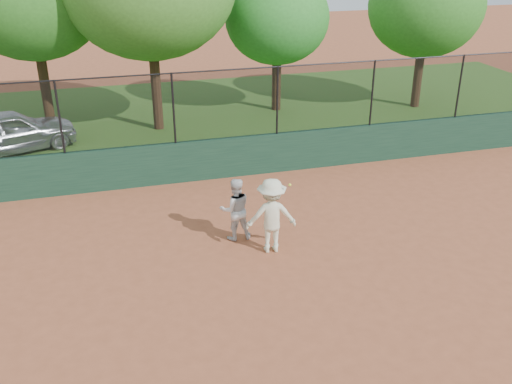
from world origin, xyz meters
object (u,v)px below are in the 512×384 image
object	(u,v)px
tree_3	(277,19)
tree_4	(426,6)
player_second	(235,209)
parked_car	(10,131)
player_main	(271,216)

from	to	relation	value
tree_3	tree_4	distance (m)	5.81
player_second	tree_4	distance (m)	13.56
tree_3	player_second	bearing A→B (deg)	-112.57
player_second	tree_3	world-z (taller)	tree_3
parked_car	tree_4	size ratio (longest dim) A/B	0.69
tree_3	tree_4	xyz separation A→B (m)	(5.68, -1.11, 0.40)
player_main	tree_3	distance (m)	11.54
tree_3	tree_4	world-z (taller)	tree_4
player_second	tree_4	bearing A→B (deg)	-138.25
player_second	tree_4	size ratio (longest dim) A/B	0.26
tree_3	tree_4	bearing A→B (deg)	-11.01
parked_car	player_second	xyz separation A→B (m)	(5.71, -7.63, 0.06)
player_main	tree_4	world-z (taller)	tree_4
player_second	tree_3	size ratio (longest dim) A/B	0.29
tree_3	player_main	bearing A→B (deg)	-108.02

